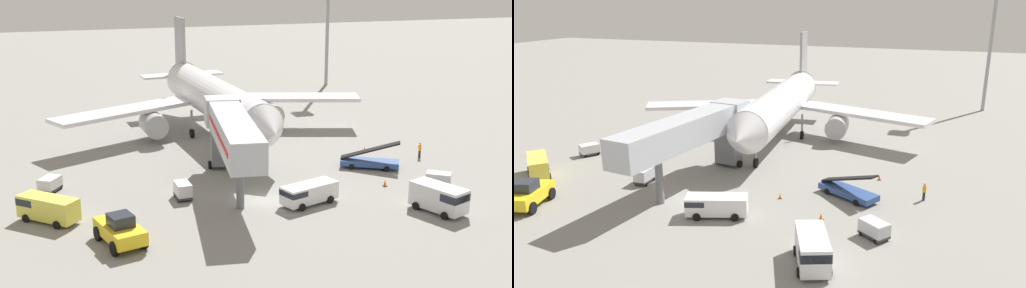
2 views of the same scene
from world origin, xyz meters
TOP-DOWN VIEW (x-y plane):
  - ground_plane at (0.00, 0.00)m, footprint 300.00×300.00m
  - airplane_at_gate at (0.92, 22.67)m, footprint 38.62×36.51m
  - jet_bridge at (-1.78, 4.06)m, footprint 5.48×19.05m
  - pushback_tug at (-13.19, -6.19)m, footprint 3.82×5.61m
  - belt_loader_truck at (13.37, 5.88)m, footprint 6.14×4.57m
  - service_van_rear_right at (-18.48, 0.23)m, footprint 5.14×4.92m
  - service_van_far_center at (3.48, -2.20)m, footprint 5.59×3.57m
  - service_van_rear_left at (13.56, -7.22)m, footprint 3.74×5.21m
  - baggage_cart_mid_right at (-18.22, 7.79)m, footprint 2.33×2.55m
  - baggage_cart_outer_left at (-6.78, 2.36)m, footprint 1.40×2.24m
  - baggage_cart_mid_left at (16.94, -1.41)m, footprint 2.64×2.45m
  - ground_crew_worker_foreground at (20.12, 7.59)m, footprint 0.44×0.44m
  - safety_cone_alpha at (7.47, 3.36)m, footprint 0.32×0.32m
  - safety_cone_bravo at (12.24, 0.22)m, footprint 0.40×0.40m
  - safety_cone_charlie at (15.48, 11.53)m, footprint 0.35×0.35m

SIDE VIEW (x-z plane):
  - ground_plane at x=0.00m, z-range 0.00..0.00m
  - safety_cone_alpha at x=7.47m, z-range 0.00..0.49m
  - safety_cone_charlie at x=15.48m, z-range 0.00..0.54m
  - safety_cone_bravo at x=12.24m, z-range 0.00..0.61m
  - belt_loader_truck at x=13.37m, z-range -0.72..2.22m
  - baggage_cart_mid_right at x=-18.22m, z-range 0.08..1.45m
  - baggage_cart_mid_left at x=16.94m, z-range 0.08..1.48m
  - baggage_cart_outer_left at x=-6.78m, z-range 0.08..1.58m
  - ground_crew_worker_foreground at x=20.12m, z-range 0.05..1.77m
  - service_van_far_center at x=3.48m, z-range 0.15..1.99m
  - pushback_tug at x=-13.19m, z-range -0.08..2.42m
  - service_van_rear_right at x=-18.48m, z-range 0.16..2.30m
  - service_van_rear_left at x=13.56m, z-range 0.16..2.52m
  - airplane_at_gate at x=0.92m, z-range -1.90..11.22m
  - jet_bridge at x=-1.78m, z-range 1.82..9.10m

